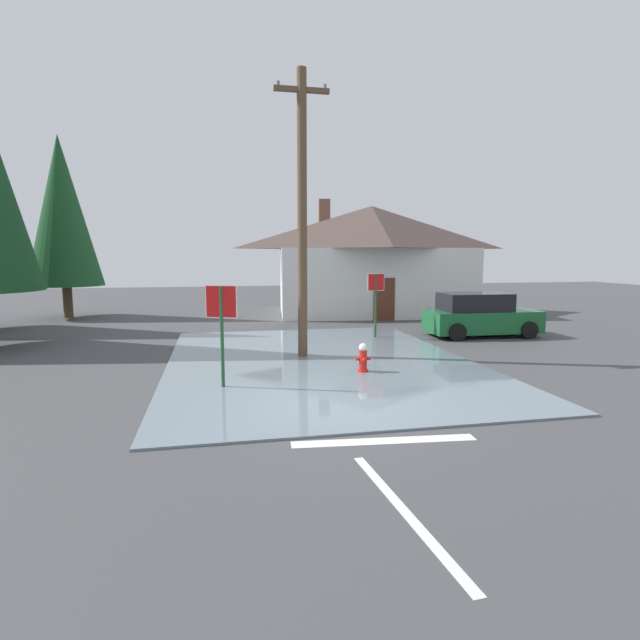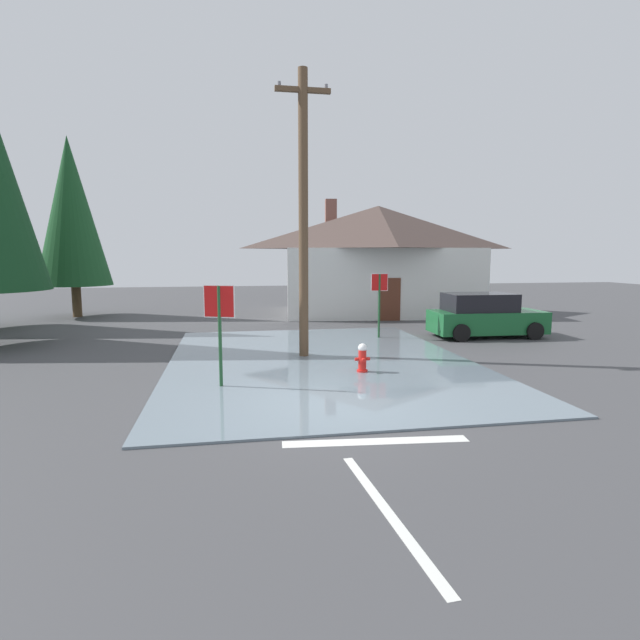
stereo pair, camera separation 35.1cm
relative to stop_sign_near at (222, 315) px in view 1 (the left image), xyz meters
The scene contains 11 objects.
ground_plane 3.39m from the stop_sign_near, 38.23° to the right, with size 80.00×80.00×0.10m, color #424244.
flood_puddle 4.05m from the stop_sign_near, 41.01° to the left, with size 8.55×11.90×0.05m, color slate.
lane_stop_bar 4.98m from the stop_sign_near, 56.46° to the right, with size 3.11×0.30×0.01m, color silver.
lane_center_stripe 6.68m from the stop_sign_near, 71.36° to the right, with size 3.28×0.14×0.01m, color silver.
stop_sign_near is the anchor object (origin of this frame).
fire_hydrant 3.93m from the stop_sign_near, 12.69° to the left, with size 0.40×0.34×0.79m.
utility_pole 4.76m from the stop_sign_near, 52.65° to the left, with size 1.60×0.28×8.32m.
stop_sign_far 8.21m from the stop_sign_near, 46.78° to the left, with size 0.64×0.08×2.40m.
house 16.20m from the stop_sign_near, 60.48° to the left, with size 11.02×8.22×6.04m.
parked_car 11.25m from the stop_sign_near, 30.46° to the left, with size 4.21×2.08×1.65m.
pine_tree_tall_left 16.99m from the stop_sign_near, 115.90° to the left, with size 3.50×3.50×8.74m.
Camera 1 is at (-2.37, -9.73, 3.09)m, focal length 28.11 mm.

